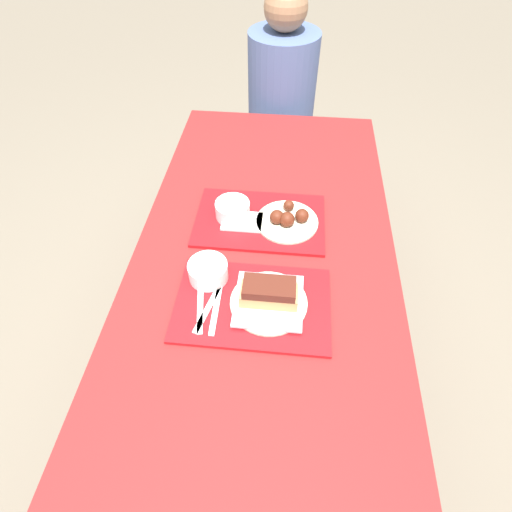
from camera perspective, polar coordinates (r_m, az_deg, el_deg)
name	(u,v)px	position (r m, az deg, el deg)	size (l,w,h in m)	color
ground_plane	(261,369)	(1.85, 0.72, -15.79)	(12.00, 12.00, 0.00)	#706656
picnic_table	(263,280)	(1.30, 0.98, -3.50)	(0.83, 1.82, 0.72)	maroon
picnic_bench_far	(280,150)	(2.32, 3.43, 14.86)	(0.79, 0.28, 0.46)	maroon
tray_near	(253,304)	(1.14, -0.49, -6.94)	(0.44, 0.29, 0.01)	#B21419
tray_far	(260,220)	(1.36, 0.57, 5.12)	(0.44, 0.29, 0.01)	#B21419
bowl_coleslaw_near	(208,270)	(1.17, -6.87, -2.04)	(0.12, 0.12, 0.06)	white
brisket_sandwich_plate	(269,297)	(1.11, 1.86, -5.84)	(0.22, 0.22, 0.09)	beige
plastic_fork_near	(208,308)	(1.13, -6.87, -7.42)	(0.06, 0.17, 0.00)	white
plastic_knife_near	(216,309)	(1.12, -5.76, -7.53)	(0.02, 0.17, 0.00)	white
plastic_spoon_near	(200,308)	(1.13, -7.97, -7.32)	(0.04, 0.17, 0.00)	white
condiment_packet	(249,284)	(1.17, -1.04, -4.00)	(0.04, 0.03, 0.01)	#3F3F47
bowl_coleslaw_far	(233,209)	(1.35, -3.37, 6.74)	(0.12, 0.12, 0.06)	white
wings_plate_far	(288,219)	(1.34, 4.55, 5.35)	(0.21, 0.21, 0.06)	beige
napkin_far	(242,221)	(1.35, -1.99, 4.98)	(0.13, 0.09, 0.01)	white
person_seated_across	(282,83)	(2.13, 3.76, 23.48)	(0.33, 0.33, 0.73)	#4C6093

